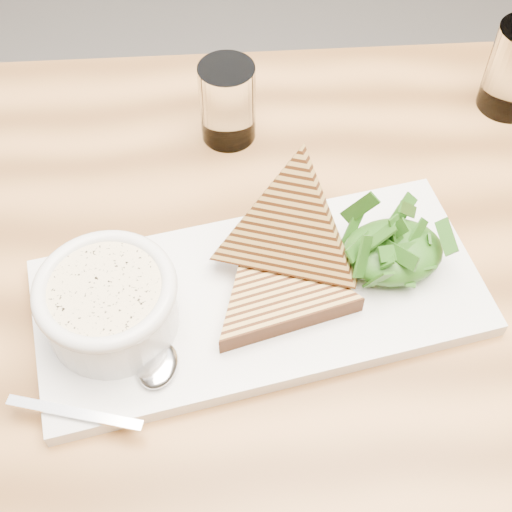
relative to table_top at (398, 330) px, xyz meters
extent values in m
plane|color=slate|center=(0.15, 0.20, -0.73)|extent=(6.00, 6.00, 0.00)
cube|color=#B1763D|center=(0.00, 0.00, 0.00)|extent=(1.36, 0.99, 0.04)
cube|color=white|center=(-0.13, 0.05, 0.03)|extent=(0.45, 0.23, 0.02)
cylinder|color=white|center=(-0.27, 0.04, 0.06)|extent=(0.12, 0.12, 0.05)
cylinder|color=beige|center=(-0.27, 0.04, 0.09)|extent=(0.10, 0.10, 0.01)
torus|color=white|center=(-0.27, 0.04, 0.09)|extent=(0.13, 0.13, 0.01)
ellipsoid|color=#184613|center=(0.00, 0.06, 0.06)|extent=(0.10, 0.08, 0.04)
ellipsoid|color=silver|center=(-0.24, -0.02, 0.04)|extent=(0.05, 0.06, 0.01)
cube|color=silver|center=(-0.31, -0.05, 0.04)|extent=(0.12, 0.05, 0.00)
cylinder|color=white|center=(-0.12, 0.29, 0.07)|extent=(0.06, 0.06, 0.10)
camera|label=1|loc=(-0.21, -0.33, 0.61)|focal=50.00mm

